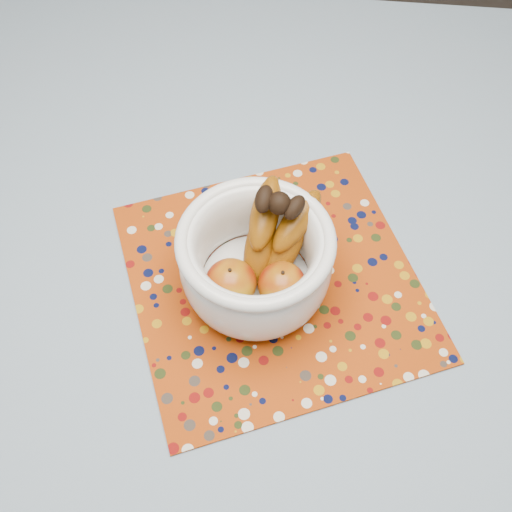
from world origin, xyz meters
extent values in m
plane|color=#2D2826|center=(0.00, 0.00, 0.00)|extent=(4.00, 4.00, 0.00)
cube|color=brown|center=(0.00, 0.00, 0.73)|extent=(1.20, 1.20, 0.04)
cylinder|color=brown|center=(-0.53, 0.53, 0.35)|extent=(0.06, 0.06, 0.71)
cylinder|color=brown|center=(0.53, 0.53, 0.35)|extent=(0.06, 0.06, 0.71)
cube|color=slate|center=(0.00, 0.00, 0.76)|extent=(1.32, 1.32, 0.01)
cube|color=#993408|center=(0.03, -0.06, 0.76)|extent=(0.54, 0.54, 0.00)
cylinder|color=white|center=(0.01, -0.08, 0.77)|extent=(0.11, 0.11, 0.01)
cylinder|color=white|center=(0.01, -0.08, 0.78)|extent=(0.16, 0.16, 0.01)
torus|color=white|center=(0.01, -0.08, 0.88)|extent=(0.21, 0.21, 0.02)
ellipsoid|color=#721204|center=(-0.02, -0.10, 0.82)|extent=(0.07, 0.07, 0.06)
ellipsoid|color=#721204|center=(0.05, -0.10, 0.82)|extent=(0.07, 0.07, 0.06)
sphere|color=black|center=(0.03, -0.03, 0.91)|extent=(0.03, 0.03, 0.03)
camera|label=1|loc=(0.06, -0.52, 1.52)|focal=42.00mm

